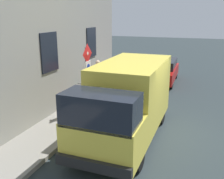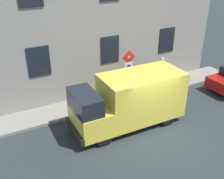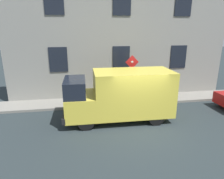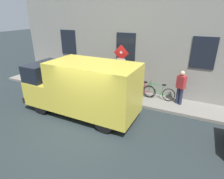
{
  "view_description": "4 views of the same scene",
  "coord_description": "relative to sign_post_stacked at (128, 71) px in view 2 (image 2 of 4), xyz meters",
  "views": [
    {
      "loc": [
        -1.3,
        8.46,
        4.03
      ],
      "look_at": [
        1.85,
        -0.27,
        1.32
      ],
      "focal_mm": 41.28,
      "sensor_mm": 36.0,
      "label": 1
    },
    {
      "loc": [
        -8.08,
        6.47,
        7.26
      ],
      "look_at": [
        2.76,
        0.69,
        1.05
      ],
      "focal_mm": 42.63,
      "sensor_mm": 36.0,
      "label": 2
    },
    {
      "loc": [
        -8.19,
        2.67,
        4.42
      ],
      "look_at": [
        2.16,
        0.95,
        1.24
      ],
      "focal_mm": 31.99,
      "sensor_mm": 36.0,
      "label": 3
    },
    {
      "loc": [
        -5.47,
        -3.83,
        4.45
      ],
      "look_at": [
        1.58,
        -0.45,
        1.2
      ],
      "focal_mm": 30.17,
      "sensor_mm": 36.0,
      "label": 4
    }
  ],
  "objects": [
    {
      "name": "bicycle_green",
      "position": [
        0.91,
        -1.78,
        -1.35
      ],
      "size": [
        0.46,
        1.71,
        0.89
      ],
      "rotation": [
        0.0,
        0.0,
        1.56
      ],
      "color": "black",
      "rests_on": "sidewalk_slab"
    },
    {
      "name": "ground_plane",
      "position": [
        -2.87,
        0.33,
        -1.86
      ],
      "size": [
        80.0,
        80.0,
        0.0
      ],
      "primitive_type": "plane",
      "color": "#262F32"
    },
    {
      "name": "sidewalk_slab",
      "position": [
        0.63,
        0.33,
        -1.79
      ],
      "size": [
        1.66,
        16.2,
        0.14
      ],
      "primitive_type": "cube",
      "color": "gray",
      "rests_on": "ground_plane"
    },
    {
      "name": "pedestrian",
      "position": [
        0.79,
        -2.84,
        -0.79
      ],
      "size": [
        0.42,
        0.48,
        1.72
      ],
      "rotation": [
        0.0,
        0.0,
        2.65
      ],
      "color": "#262B47",
      "rests_on": "sidewalk_slab"
    },
    {
      "name": "sign_post_stacked",
      "position": [
        0.0,
        0.0,
        0.0
      ],
      "size": [
        0.15,
        0.56,
        2.74
      ],
      "color": "#474C47",
      "rests_on": "sidewalk_slab"
    },
    {
      "name": "building_facade",
      "position": [
        1.81,
        0.33,
        2.27
      ],
      "size": [
        0.75,
        14.2,
        8.27
      ],
      "color": "gray",
      "rests_on": "ground_plane"
    },
    {
      "name": "bicycle_red",
      "position": [
        0.91,
        -0.79,
        -1.35
      ],
      "size": [
        0.46,
        1.71,
        0.89
      ],
      "rotation": [
        0.0,
        0.0,
        1.52
      ],
      "color": "black",
      "rests_on": "sidewalk_slab"
    },
    {
      "name": "delivery_van",
      "position": [
        -1.9,
        1.04,
        -0.53
      ],
      "size": [
        2.08,
        5.36,
        2.5
      ],
      "rotation": [
        0.0,
        0.0,
        1.56
      ],
      "color": "yellow",
      "rests_on": "ground_plane"
    }
  ]
}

